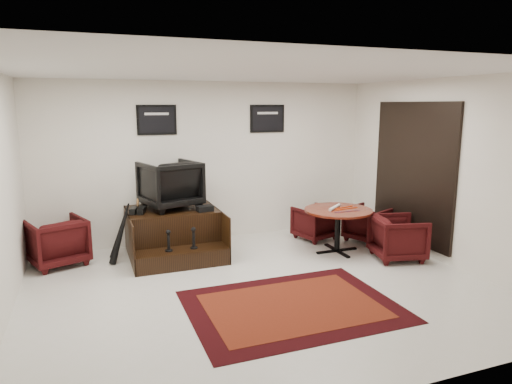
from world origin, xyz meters
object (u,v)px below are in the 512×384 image
at_px(shine_chair, 170,182).
at_px(table_chair_corner, 398,236).
at_px(armchair_side, 57,239).
at_px(table_chair_window, 368,222).
at_px(shine_podium, 173,234).
at_px(meeting_table, 338,214).
at_px(table_chair_back, 315,221).

distance_m(shine_chair, table_chair_corner, 3.74).
xyz_separation_m(armchair_side, table_chair_window, (5.13, -0.61, -0.05)).
bearing_deg(table_chair_corner, shine_podium, 79.03).
bearing_deg(shine_chair, meeting_table, 143.05).
distance_m(shine_podium, armchair_side, 1.75).
bearing_deg(table_chair_back, armchair_side, -17.86).
distance_m(armchair_side, meeting_table, 4.41).
bearing_deg(table_chair_back, table_chair_window, 136.19).
xyz_separation_m(table_chair_back, table_chair_window, (0.83, -0.44, 0.01)).
height_order(shine_chair, meeting_table, shine_chair).
relative_size(armchair_side, table_chair_window, 1.15).
xyz_separation_m(shine_podium, table_chair_back, (2.56, -0.05, -0.01)).
height_order(table_chair_window, table_chair_corner, table_chair_corner).
xyz_separation_m(shine_podium, table_chair_window, (3.39, -0.49, 0.01)).
xyz_separation_m(meeting_table, table_chair_back, (0.00, 0.79, -0.30)).
xyz_separation_m(shine_podium, armchair_side, (-1.75, 0.12, 0.06)).
distance_m(meeting_table, table_chair_back, 0.85).
relative_size(armchair_side, table_chair_corner, 1.06).
height_order(shine_podium, table_chair_back, shine_podium).
relative_size(shine_chair, table_chair_window, 1.25).
bearing_deg(armchair_side, shine_podium, 155.83).
bearing_deg(table_chair_back, shine_podium, -16.77).
relative_size(shine_chair, meeting_table, 0.78).
distance_m(shine_chair, table_chair_back, 2.70).
distance_m(meeting_table, table_chair_corner, 0.99).
height_order(meeting_table, table_chair_corner, table_chair_corner).
relative_size(shine_podium, table_chair_window, 2.13).
height_order(meeting_table, table_chair_back, meeting_table).
height_order(table_chair_back, table_chair_corner, table_chair_corner).
bearing_deg(shine_chair, table_chair_back, 159.83).
bearing_deg(table_chair_corner, meeting_table, 61.35).
height_order(table_chair_back, table_chair_window, table_chair_window).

